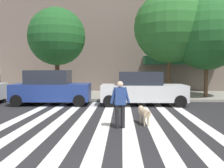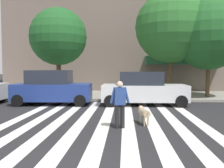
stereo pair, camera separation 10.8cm
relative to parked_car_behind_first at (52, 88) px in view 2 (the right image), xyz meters
name	(u,v)px [view 2 (the right image)]	position (x,y,z in m)	size (l,w,h in m)	color
ground_plane	(99,121)	(3.19, -4.47, -0.95)	(160.00, 160.00, 0.00)	#232326
sidewalk_far	(111,95)	(3.19, 4.37, -0.87)	(80.00, 6.00, 0.15)	gray
crosswalk_stripes	(105,121)	(3.43, -4.47, -0.94)	(7.65, 11.08, 0.01)	silver
parked_car_behind_first	(52,88)	(0.00, 0.00, 0.00)	(4.43, 2.18, 1.98)	navy
parked_car_third_in_line	(143,89)	(5.25, 0.00, -0.05)	(4.76, 2.05, 1.89)	silver
street_tree_nearest	(58,37)	(-0.49, 3.30, 3.35)	(4.02, 4.02, 6.17)	#4C3823
street_tree_middle	(171,27)	(7.35, 3.30, 3.95)	(4.89, 4.89, 7.20)	#4C3823
street_tree_further	(209,35)	(9.77, 2.87, 3.36)	(4.67, 4.67, 6.50)	#4C3823
pedestrian_dog_walker	(120,102)	(4.02, -5.53, -0.02)	(0.71, 0.32, 1.64)	black
dog_on_leash	(144,112)	(4.90, -4.89, -0.50)	(0.42, 1.08, 0.65)	tan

